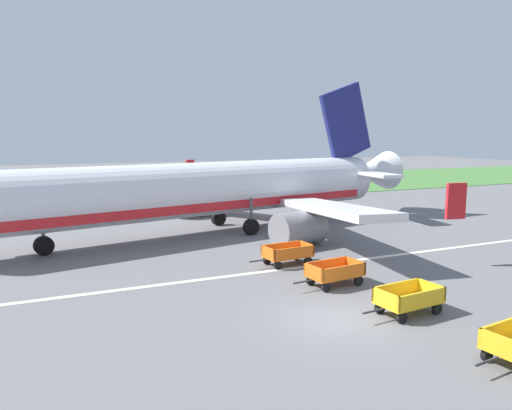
{
  "coord_description": "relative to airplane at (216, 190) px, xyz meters",
  "views": [
    {
      "loc": [
        -9.71,
        -14.44,
        6.82
      ],
      "look_at": [
        1.6,
        10.86,
        2.8
      ],
      "focal_mm": 33.65,
      "sensor_mm": 36.0,
      "label": 1
    }
  ],
  "objects": [
    {
      "name": "airplane",
      "position": [
        0.0,
        0.0,
        0.0
      ],
      "size": [
        37.47,
        30.28,
        11.34
      ],
      "color": "silver",
      "rests_on": "ground"
    },
    {
      "name": "ground_plane",
      "position": [
        -1.43,
        -17.37,
        -3.05
      ],
      "size": [
        220.0,
        220.0,
        0.0
      ],
      "primitive_type": "plane",
      "color": "slate"
    },
    {
      "name": "baggage_cart_far_end",
      "position": [
        0.52,
        -9.82,
        -2.45
      ],
      "size": [
        3.6,
        1.59,
        1.07
      ],
      "color": "orange",
      "rests_on": "ground"
    },
    {
      "name": "grass_strip",
      "position": [
        -1.43,
        29.57,
        -3.02
      ],
      "size": [
        220.0,
        28.0,
        0.06
      ],
      "primitive_type": "cube",
      "color": "#477A38",
      "rests_on": "ground"
    },
    {
      "name": "apron_stripe",
      "position": [
        -1.43,
        -10.56,
        -3.05
      ],
      "size": [
        120.0,
        0.36,
        0.01
      ],
      "primitive_type": "cube",
      "color": "silver",
      "rests_on": "ground"
    },
    {
      "name": "baggage_cart_third_in_row",
      "position": [
        1.45,
        -18.04,
        -2.45
      ],
      "size": [
        3.6,
        1.62,
        1.07
      ],
      "color": "gold",
      "rests_on": "ground"
    },
    {
      "name": "baggage_cart_fourth_in_row",
      "position": [
        0.84,
        -13.85,
        -2.45
      ],
      "size": [
        3.61,
        1.65,
        1.07
      ],
      "color": "orange",
      "rests_on": "ground"
    }
  ]
}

